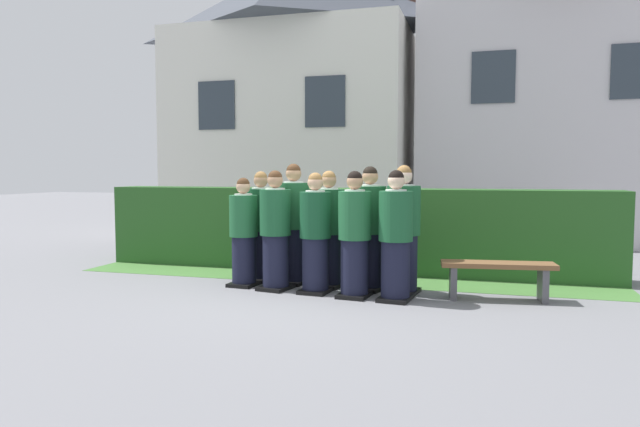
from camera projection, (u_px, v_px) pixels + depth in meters
ground_plane at (315, 293)px, 7.67m from camera, size 60.00×60.00×0.00m
student_front_row_0 at (244, 235)px, 8.10m from camera, size 0.40×0.47×1.54m
student_front_row_1 at (275, 233)px, 7.84m from camera, size 0.45×0.53×1.64m
student_front_row_2 at (315, 236)px, 7.63m from camera, size 0.42×0.52×1.61m
student_front_row_3 at (355, 237)px, 7.37m from camera, size 0.42×0.53×1.63m
student_front_row_4 at (396, 239)px, 7.16m from camera, size 0.43×0.54×1.64m
student_rear_row_0 at (261, 229)px, 8.49m from camera, size 0.42×0.50×1.63m
student_rear_row_1 at (294, 226)px, 8.29m from camera, size 0.48×0.58×1.74m
student_rear_row_2 at (329, 232)px, 8.03m from camera, size 0.45×0.55×1.64m
student_rear_row_3 at (370, 231)px, 7.83m from camera, size 0.49×0.56×1.70m
student_rear_row_4 at (403, 233)px, 7.58m from camera, size 0.45×0.53×1.71m
hedge at (347, 229)px, 9.37m from camera, size 8.30×0.70×1.35m
school_building_main at (553, 73)px, 13.38m from camera, size 6.40×3.55×7.65m
school_building_annex at (294, 98)px, 14.37m from camera, size 6.08×3.60×6.78m
wooden_bench at (498, 273)px, 7.22m from camera, size 1.43×0.53×0.48m
lawn_strip at (334, 279)px, 8.65m from camera, size 8.30×0.90×0.01m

